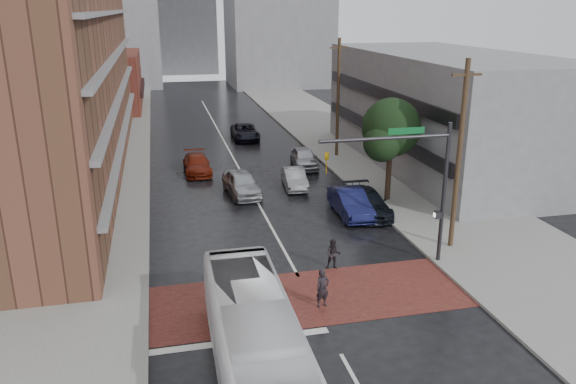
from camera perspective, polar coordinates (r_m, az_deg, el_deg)
ground at (r=25.13m, az=2.49°, el=-11.13°), size 160.00×160.00×0.00m
crosswalk at (r=25.54m, az=2.19°, el=-10.58°), size 14.00×5.00×0.02m
sidewalk_west at (r=47.98m, az=-19.23°, el=2.41°), size 9.00×90.00×0.15m
sidewalk_east at (r=50.78m, az=7.50°, el=4.11°), size 9.00×90.00×0.15m
storefront_west at (r=75.82m, az=-17.85°, el=10.68°), size 8.00×16.00×7.00m
building_east at (r=47.47m, az=15.57°, el=8.08°), size 11.00×26.00×9.00m
distant_tower_center at (r=116.22m, az=-10.64°, el=17.76°), size 12.00×10.00×24.00m
street_tree at (r=36.93m, az=10.42°, el=6.08°), size 4.20×4.10×6.90m
signal_mast at (r=27.45m, az=13.07°, el=1.71°), size 6.50×0.30×7.20m
utility_pole_near at (r=29.98m, az=16.98°, el=3.57°), size 1.60×0.26×10.00m
utility_pole_far at (r=47.98m, az=5.10°, el=9.55°), size 1.60×0.26×10.00m
transit_bus at (r=19.36m, az=-3.19°, el=-15.52°), size 2.73×11.25×3.13m
pedestrian_a at (r=24.42m, az=3.54°, el=-9.74°), size 0.72×0.57×1.75m
pedestrian_b at (r=27.83m, az=4.64°, el=-6.33°), size 0.89×0.78×1.55m
car_travel_a at (r=38.62m, az=-4.75°, el=0.87°), size 2.46×5.09×1.67m
car_travel_b at (r=40.13m, az=0.66°, el=1.39°), size 1.82×4.34×1.39m
car_travel_c at (r=44.35m, az=-9.23°, el=2.81°), size 2.08×4.93×1.42m
suv_travel at (r=55.38m, az=-4.39°, el=6.10°), size 2.63×5.42×1.49m
car_parked_near at (r=34.97m, az=6.36°, el=-1.09°), size 1.85×4.99×1.63m
car_parked_mid at (r=35.36m, az=8.04°, el=-1.06°), size 2.25×5.22×1.50m
car_parked_far at (r=45.39m, az=1.64°, el=3.51°), size 2.26×4.80×1.59m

